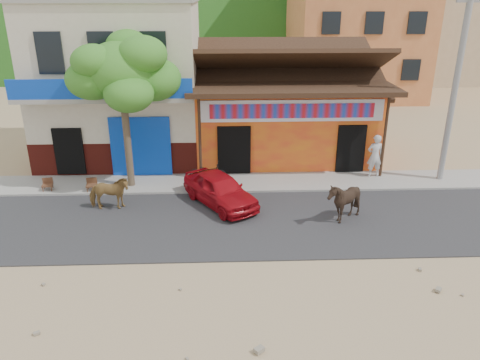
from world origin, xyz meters
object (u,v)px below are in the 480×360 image
at_px(red_car, 220,190).
at_px(cafe_chair_right, 47,180).
at_px(cow_tan, 109,193).
at_px(cow_dark, 344,201).
at_px(pedestrian, 375,156).
at_px(scooter, 208,172).
at_px(cafe_chair_left, 91,180).
at_px(tree, 125,112).
at_px(utility_pole, 456,83).

distance_m(red_car, cafe_chair_right, 6.97).
height_order(cow_tan, cow_dark, cow_dark).
bearing_deg(pedestrian, red_car, 16.75).
xyz_separation_m(red_car, pedestrian, (6.48, 2.43, 0.39)).
relative_size(pedestrian, cafe_chair_right, 2.15).
xyz_separation_m(pedestrian, cafe_chair_right, (-13.29, -0.98, -0.49)).
height_order(cow_dark, pedestrian, pedestrian).
distance_m(scooter, cafe_chair_left, 4.62).
bearing_deg(red_car, cafe_chair_left, 132.01).
bearing_deg(tree, utility_pole, 0.90).
bearing_deg(cafe_chair_right, utility_pole, -7.64).
bearing_deg(tree, pedestrian, 3.37).
xyz_separation_m(utility_pole, scooter, (-9.70, 0.09, -3.59)).
bearing_deg(cow_dark, cafe_chair_right, -100.76).
distance_m(cow_tan, cow_dark, 8.32).
bearing_deg(scooter, cow_tan, 131.12).
distance_m(tree, cafe_chair_right, 4.14).
distance_m(cow_dark, scooter, 5.95).
distance_m(cow_dark, cafe_chair_right, 11.43).
distance_m(utility_pole, cow_tan, 13.83).
relative_size(cow_tan, cow_dark, 1.00).
distance_m(cow_tan, cafe_chair_left, 1.90).
distance_m(utility_pole, cow_dark, 6.94).
height_order(cow_dark, cafe_chair_right, cow_dark).
bearing_deg(utility_pole, cafe_chair_left, -177.19).
bearing_deg(pedestrian, cow_tan, 10.50).
height_order(utility_pole, cafe_chair_left, utility_pole).
bearing_deg(cafe_chair_left, pedestrian, -2.36).
bearing_deg(cow_dark, utility_pole, 129.33).
distance_m(red_car, pedestrian, 6.93).
bearing_deg(utility_pole, pedestrian, 171.75).
relative_size(cow_tan, red_car, 0.42).
xyz_separation_m(cow_tan, pedestrian, (10.48, 2.67, 0.36)).
height_order(tree, scooter, tree).
height_order(tree, cow_tan, tree).
distance_m(tree, red_car, 4.74).
bearing_deg(cow_tan, cow_dark, -101.48).
height_order(tree, cafe_chair_left, tree).
bearing_deg(pedestrian, scooter, -1.27).
distance_m(cow_tan, scooter, 4.22).
height_order(red_car, cafe_chair_right, red_car).
height_order(red_car, cafe_chair_left, red_car).
bearing_deg(cafe_chair_left, cafe_chair_right, 168.56).
bearing_deg(tree, cow_tan, -100.80).
xyz_separation_m(cow_tan, cafe_chair_left, (-1.06, 1.58, -0.11)).
distance_m(utility_pole, scooter, 10.34).
xyz_separation_m(tree, cafe_chair_left, (-1.46, -0.50, -2.56)).
distance_m(pedestrian, cafe_chair_right, 13.34).
distance_m(tree, cow_tan, 3.24).
relative_size(red_car, cafe_chair_left, 4.03).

